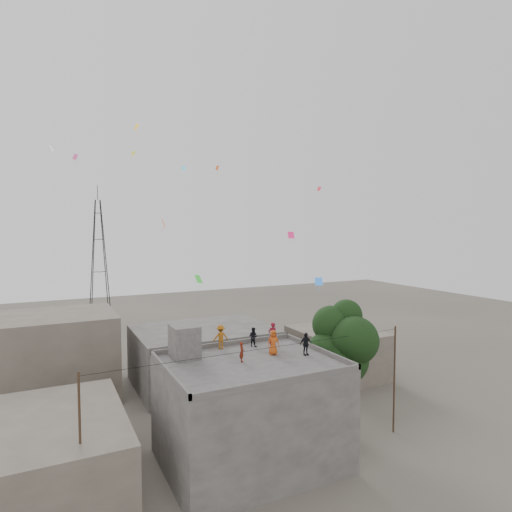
{
  "coord_description": "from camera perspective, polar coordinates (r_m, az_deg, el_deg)",
  "views": [
    {
      "loc": [
        -10.75,
        -22.46,
        13.97
      ],
      "look_at": [
        1.74,
        2.68,
        12.22
      ],
      "focal_mm": 30.0,
      "sensor_mm": 36.0,
      "label": 1
    }
  ],
  "objects": [
    {
      "name": "stair_head_box",
      "position": [
        27.06,
        -9.51,
        -11.18
      ],
      "size": [
        1.6,
        1.8,
        2.0
      ],
      "primitive_type": "cube",
      "color": "#4B4846",
      "rests_on": "main_building"
    },
    {
      "name": "neighbor_east",
      "position": [
        42.48,
        10.74,
        -12.58
      ],
      "size": [
        7.0,
        8.0,
        4.4
      ],
      "primitive_type": "cube",
      "color": "#5F564B",
      "rests_on": "ground"
    },
    {
      "name": "utility_line",
      "position": [
        26.06,
        1.49,
        -19.33
      ],
      "size": [
        20.12,
        0.62,
        7.4
      ],
      "color": "black",
      "rests_on": "ground"
    },
    {
      "name": "ground",
      "position": [
        28.55,
        -0.81,
        -25.72
      ],
      "size": [
        140.0,
        140.0,
        0.0
      ],
      "primitive_type": "plane",
      "color": "#4E4940",
      "rests_on": "ground"
    },
    {
      "name": "person_orange_child",
      "position": [
        27.39,
        2.32,
        -11.44
      ],
      "size": [
        0.83,
        0.62,
        1.55
      ],
      "primitive_type": "imported",
      "rotation": [
        0.0,
        0.0,
        -0.18
      ],
      "color": "#CA4F17",
      "rests_on": "main_building"
    },
    {
      "name": "person_dark_child",
      "position": [
        29.27,
        -0.39,
        -10.72
      ],
      "size": [
        0.76,
        0.79,
        1.29
      ],
      "primitive_type": "imported",
      "rotation": [
        0.0,
        0.0,
        2.18
      ],
      "color": "black",
      "rests_on": "main_building"
    },
    {
      "name": "transmission_tower",
      "position": [
        63.02,
        -20.19,
        -1.11
      ],
      "size": [
        2.97,
        2.97,
        20.01
      ],
      "color": "black",
      "rests_on": "ground"
    },
    {
      "name": "person_red_child",
      "position": [
        25.98,
        -1.9,
        -12.67
      ],
      "size": [
        0.42,
        0.51,
        1.21
      ],
      "primitive_type": "imported",
      "rotation": [
        0.0,
        0.0,
        1.22
      ],
      "color": "maroon",
      "rests_on": "main_building"
    },
    {
      "name": "tree",
      "position": [
        30.36,
        11.57,
        -11.52
      ],
      "size": [
        4.9,
        4.6,
        9.1
      ],
      "color": "black",
      "rests_on": "ground"
    },
    {
      "name": "main_building",
      "position": [
        27.19,
        -0.82,
        -20.11
      ],
      "size": [
        10.0,
        8.0,
        6.1
      ],
      "color": "#4B4846",
      "rests_on": "ground"
    },
    {
      "name": "kites",
      "position": [
        30.88,
        -6.27,
        6.51
      ],
      "size": [
        21.55,
        12.86,
        9.68
      ],
      "color": "#E14117",
      "rests_on": "ground"
    },
    {
      "name": "person_red_adult",
      "position": [
        28.95,
        2.22,
        -10.48
      ],
      "size": [
        0.64,
        0.45,
        1.68
      ],
      "primitive_type": "imported",
      "rotation": [
        0.0,
        0.0,
        3.06
      ],
      "color": "maroon",
      "rests_on": "main_building"
    },
    {
      "name": "neighbor_northwest",
      "position": [
        39.87,
        -24.93,
        -11.99
      ],
      "size": [
        9.0,
        8.0,
        7.0
      ],
      "primitive_type": "cube",
      "color": "#5F564B",
      "rests_on": "ground"
    },
    {
      "name": "person_dark_adult",
      "position": [
        27.43,
        6.64,
        -11.57
      ],
      "size": [
        0.84,
        0.36,
        1.43
      ],
      "primitive_type": "imported",
      "rotation": [
        0.0,
        0.0,
        0.01
      ],
      "color": "black",
      "rests_on": "main_building"
    },
    {
      "name": "person_orange_adult",
      "position": [
        28.7,
        -4.74,
        -10.71
      ],
      "size": [
        1.08,
        0.68,
        1.59
      ],
      "primitive_type": "imported",
      "rotation": [
        0.0,
        0.0,
        -3.23
      ],
      "color": "#9F5712",
      "rests_on": "main_building"
    },
    {
      "name": "parapet",
      "position": [
        26.07,
        -0.82,
        -13.65
      ],
      "size": [
        10.0,
        8.0,
        0.3
      ],
      "color": "#4B4846",
      "rests_on": "main_building"
    },
    {
      "name": "neighbor_west",
      "position": [
        27.23,
        -26.27,
        -22.88
      ],
      "size": [
        8.0,
        10.0,
        4.0
      ],
      "primitive_type": "cube",
      "color": "#5F564B",
      "rests_on": "ground"
    },
    {
      "name": "neighbor_north",
      "position": [
        40.29,
        -7.03,
        -13.0
      ],
      "size": [
        12.0,
        9.0,
        5.0
      ],
      "primitive_type": "cube",
      "color": "#4B4846",
      "rests_on": "ground"
    }
  ]
}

